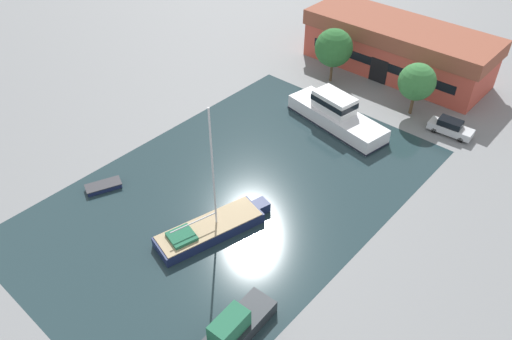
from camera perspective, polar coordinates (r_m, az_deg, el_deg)
The scene contains 10 objects.
ground_plane at distance 47.11m, azimuth -2.41°, elevation -2.65°, with size 440.00×440.00×0.00m, color gray.
water_canal at distance 47.11m, azimuth -2.41°, elevation -2.65°, with size 25.40×39.71×0.01m, color #23383D.
warehouse_building at distance 68.34m, azimuth 15.86°, elevation 13.32°, with size 24.15×8.69×6.36m.
quay_tree_near_building at distance 58.89m, azimuth 17.92°, elevation 9.56°, with size 4.17×4.17×6.19m.
quay_tree_by_water at distance 63.44m, azimuth 8.88°, elevation 13.63°, with size 4.67×4.67×6.88m.
parked_car at distance 58.18m, azimuth 21.34°, elevation 4.56°, with size 4.83×2.06×1.75m.
sailboat_moored at distance 43.11m, azimuth -5.16°, elevation -6.61°, with size 5.24×10.83×12.46m.
motor_cruiser at distance 56.24m, azimuth 9.12°, elevation 6.27°, with size 12.68×5.74×3.60m.
small_dinghy at distance 49.57m, azimuth -17.02°, elevation -1.79°, with size 2.63×3.62×0.51m.
cabin_boat at distance 36.34m, azimuth -2.69°, elevation -17.85°, with size 2.56×7.31×2.58m.
Camera 1 is at (24.76, -24.97, 31.35)m, focal length 35.00 mm.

